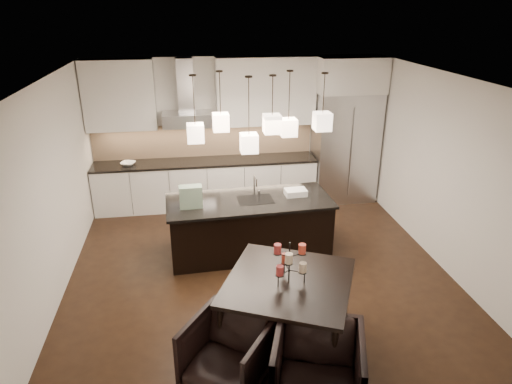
{
  "coord_description": "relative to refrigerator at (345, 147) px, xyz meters",
  "views": [
    {
      "loc": [
        -0.93,
        -5.86,
        3.7
      ],
      "look_at": [
        0.0,
        0.2,
        1.15
      ],
      "focal_mm": 32.0,
      "sensor_mm": 36.0,
      "label": 1
    }
  ],
  "objects": [
    {
      "name": "floor",
      "position": [
        -2.1,
        -2.38,
        -1.08
      ],
      "size": [
        5.5,
        5.5,
        0.02
      ],
      "primitive_type": "cube",
      "color": "black",
      "rests_on": "ground"
    },
    {
      "name": "ceiling",
      "position": [
        -2.1,
        -2.38,
        1.73
      ],
      "size": [
        5.5,
        5.5,
        0.02
      ],
      "primitive_type": "cube",
      "color": "white",
      "rests_on": "wall_back"
    },
    {
      "name": "wall_back",
      "position": [
        -2.1,
        0.38,
        0.32
      ],
      "size": [
        5.5,
        0.02,
        2.8
      ],
      "primitive_type": "cube",
      "color": "silver",
      "rests_on": "ground"
    },
    {
      "name": "wall_front",
      "position": [
        -2.1,
        -5.14,
        0.32
      ],
      "size": [
        5.5,
        0.02,
        2.8
      ],
      "primitive_type": "cube",
      "color": "silver",
      "rests_on": "ground"
    },
    {
      "name": "wall_left",
      "position": [
        -4.86,
        -2.38,
        0.32
      ],
      "size": [
        0.02,
        5.5,
        2.8
      ],
      "primitive_type": "cube",
      "color": "silver",
      "rests_on": "ground"
    },
    {
      "name": "wall_right",
      "position": [
        0.66,
        -2.38,
        0.32
      ],
      "size": [
        0.02,
        5.5,
        2.8
      ],
      "primitive_type": "cube",
      "color": "silver",
      "rests_on": "ground"
    },
    {
      "name": "refrigerator",
      "position": [
        0.0,
        0.0,
        0.0
      ],
      "size": [
        1.2,
        0.72,
        2.15
      ],
      "primitive_type": "cube",
      "color": "#B7B7BA",
      "rests_on": "floor"
    },
    {
      "name": "fridge_panel",
      "position": [
        0.0,
        0.0,
        1.4
      ],
      "size": [
        1.26,
        0.72,
        0.65
      ],
      "primitive_type": "cube",
      "color": "silver",
      "rests_on": "refrigerator"
    },
    {
      "name": "lower_cabinets",
      "position": [
        -2.73,
        0.05,
        -0.64
      ],
      "size": [
        4.21,
        0.62,
        0.88
      ],
      "primitive_type": "cube",
      "color": "silver",
      "rests_on": "floor"
    },
    {
      "name": "countertop",
      "position": [
        -2.73,
        0.05,
        -0.17
      ],
      "size": [
        4.21,
        0.66,
        0.04
      ],
      "primitive_type": "cube",
      "color": "black",
      "rests_on": "lower_cabinets"
    },
    {
      "name": "backsplash",
      "position": [
        -2.73,
        0.35,
        0.16
      ],
      "size": [
        4.21,
        0.02,
        0.63
      ],
      "primitive_type": "cube",
      "color": "tan",
      "rests_on": "countertop"
    },
    {
      "name": "upper_cab_left",
      "position": [
        -4.2,
        0.19,
        1.1
      ],
      "size": [
        1.25,
        0.35,
        1.25
      ],
      "primitive_type": "cube",
      "color": "silver",
      "rests_on": "wall_back"
    },
    {
      "name": "upper_cab_right",
      "position": [
        -1.55,
        0.19,
        1.1
      ],
      "size": [
        1.85,
        0.35,
        1.25
      ],
      "primitive_type": "cube",
      "color": "silver",
      "rests_on": "wall_back"
    },
    {
      "name": "hood_canopy",
      "position": [
        -3.03,
        0.1,
        0.65
      ],
      "size": [
        0.9,
        0.52,
        0.24
      ],
      "primitive_type": "cube",
      "color": "#B7B7BA",
      "rests_on": "wall_back"
    },
    {
      "name": "hood_chimney",
      "position": [
        -3.03,
        0.21,
        1.24
      ],
      "size": [
        0.3,
        0.28,
        0.96
      ],
      "primitive_type": "cube",
      "color": "#B7B7BA",
      "rests_on": "hood_canopy"
    },
    {
      "name": "fruit_bowl",
      "position": [
        -4.16,
        0.0,
        -0.12
      ],
      "size": [
        0.32,
        0.32,
        0.06
      ],
      "primitive_type": "imported",
      "rotation": [
        0.0,
        0.0,
        -0.3
      ],
      "color": "silver",
      "rests_on": "countertop"
    },
    {
      "name": "island_body",
      "position": [
        -2.16,
        -1.88,
        -0.64
      ],
      "size": [
        2.49,
        1.09,
        0.86
      ],
      "primitive_type": "cube",
      "rotation": [
        0.0,
        0.0,
        0.04
      ],
      "color": "black",
      "rests_on": "floor"
    },
    {
      "name": "island_top",
      "position": [
        -2.16,
        -1.88,
        -0.19
      ],
      "size": [
        2.57,
        1.17,
        0.04
      ],
      "primitive_type": "cube",
      "rotation": [
        0.0,
        0.0,
        0.04
      ],
      "color": "black",
      "rests_on": "island_body"
    },
    {
      "name": "faucet",
      "position": [
        -2.07,
        -1.78,
        0.01
      ],
      "size": [
        0.11,
        0.24,
        0.37
      ],
      "primitive_type": null,
      "rotation": [
        0.0,
        0.0,
        0.04
      ],
      "color": "silver",
      "rests_on": "island_top"
    },
    {
      "name": "tote_bag",
      "position": [
        -3.04,
        -2.01,
        -0.01
      ],
      "size": [
        0.34,
        0.19,
        0.33
      ],
      "primitive_type": "cube",
      "rotation": [
        0.0,
        0.0,
        0.04
      ],
      "color": "#194D24",
      "rests_on": "island_top"
    },
    {
      "name": "food_container",
      "position": [
        -1.41,
        -1.81,
        -0.12
      ],
      "size": [
        0.34,
        0.25,
        0.1
      ],
      "primitive_type": "cube",
      "rotation": [
        0.0,
        0.0,
        0.04
      ],
      "color": "silver",
      "rests_on": "island_top"
    },
    {
      "name": "dining_table",
      "position": [
        -2.01,
        -4.0,
        -0.67
      ],
      "size": [
        1.81,
        1.81,
        0.82
      ],
      "primitive_type": null,
      "rotation": [
        0.0,
        0.0,
        -0.43
      ],
      "color": "black",
      "rests_on": "floor"
    },
    {
      "name": "candelabra",
      "position": [
        -2.01,
        -4.0,
        -0.02
      ],
      "size": [
        0.52,
        0.52,
        0.48
      ],
      "primitive_type": null,
      "rotation": [
        0.0,
        0.0,
        -0.43
      ],
      "color": "black",
      "rests_on": "dining_table"
    },
    {
      "name": "candle_a",
      "position": [
        -1.87,
        -4.06,
        -0.06
      ],
      "size": [
        0.11,
        0.11,
        0.11
      ],
      "primitive_type": "cylinder",
      "rotation": [
        0.0,
        0.0,
        -0.43
      ],
      "color": "beige",
      "rests_on": "candelabra"
    },
    {
      "name": "candle_b",
      "position": [
        -2.02,
        -3.85,
        -0.06
      ],
      "size": [
        0.11,
        0.11,
        0.11
      ],
      "primitive_type": "cylinder",
      "rotation": [
        0.0,
        0.0,
        -0.43
      ],
      "color": "#C9402C",
      "rests_on": "candelabra"
    },
    {
      "name": "candle_c",
      "position": [
        -2.13,
        -4.09,
        -0.06
      ],
      "size": [
        0.11,
        0.11,
        0.11
      ],
      "primitive_type": "cylinder",
      "rotation": [
        0.0,
        0.0,
        -0.43
      ],
      "color": "#AD3334",
      "rests_on": "candelabra"
    },
    {
      "name": "candle_d",
      "position": [
        -1.86,
        -3.96,
        0.11
      ],
      "size": [
        0.11,
        0.11,
        0.11
      ],
      "primitive_type": "cylinder",
      "rotation": [
        0.0,
        0.0,
        -0.43
      ],
      "color": "#C9402C",
      "rests_on": "candelabra"
    },
    {
      "name": "candle_e",
      "position": [
        -2.13,
        -3.92,
        0.11
      ],
      "size": [
        0.11,
        0.11,
        0.11
      ],
      "primitive_type": "cylinder",
      "rotation": [
        0.0,
        0.0,
        -0.43
      ],
      "color": "#AD3334",
      "rests_on": "candelabra"
    },
    {
      "name": "candle_f",
      "position": [
        -2.05,
        -4.14,
        0.11
      ],
      "size": [
        0.11,
        0.11,
        0.11
      ],
      "primitive_type": "cylinder",
      "rotation": [
        0.0,
        0.0,
        -0.43
      ],
      "color": "beige",
      "rests_on": "candelabra"
    },
    {
      "name": "armchair_left",
      "position": [
        -2.76,
        -4.56,
        -0.7
      ],
      "size": [
        1.12,
        1.13,
        0.74
      ],
      "primitive_type": "imported",
      "rotation": [
        0.0,
        0.0,
        -0.61
      ],
      "color": "black",
      "rests_on": "floor"
    },
    {
      "name": "armchair_right",
      "position": [
        -1.92,
        -4.94,
        -0.67
      ],
      "size": [
        1.09,
        1.11,
        0.8
      ],
      "primitive_type": "imported",
      "rotation": [
        0.0,
        0.0,
        -0.32
      ],
      "color": "black",
      "rests_on": "floor"
    },
    {
      "name": "pendant_a",
      "position": [
        -2.92,
        -1.86,
        0.91
      ],
      "size": [
        0.24,
        0.24,
        0.26
      ],
      "primitive_type": "cube",
      "color": "#FFE3C7",
      "rests_on": "ceiling"
    },
    {
      "name": "pendant_b",
      "position": [
        -2.53,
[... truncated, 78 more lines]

